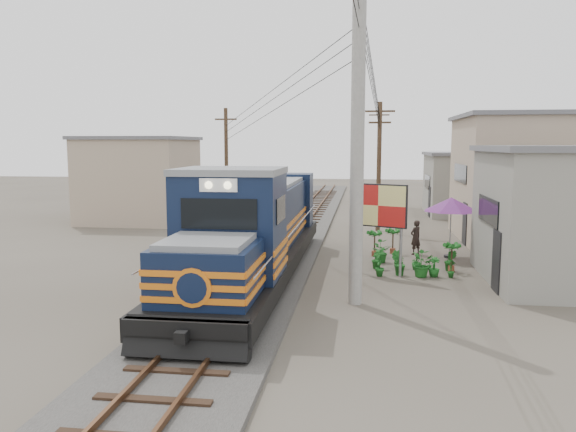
# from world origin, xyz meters

# --- Properties ---
(ground) EXTENTS (120.00, 120.00, 0.00)m
(ground) POSITION_xyz_m (0.00, 0.00, 0.00)
(ground) COLOR #473F35
(ground) RESTS_ON ground
(ballast) EXTENTS (3.60, 70.00, 0.16)m
(ballast) POSITION_xyz_m (0.00, 10.00, 0.08)
(ballast) COLOR #595651
(ballast) RESTS_ON ground
(track) EXTENTS (1.15, 70.00, 0.12)m
(track) POSITION_xyz_m (0.00, 10.00, 0.26)
(track) COLOR #51331E
(track) RESTS_ON ground
(locomotive) EXTENTS (2.93, 15.93, 3.95)m
(locomotive) POSITION_xyz_m (0.00, 1.99, 1.73)
(locomotive) COLOR black
(locomotive) RESTS_ON ground
(utility_pole_main) EXTENTS (0.40, 0.40, 10.00)m
(utility_pole_main) POSITION_xyz_m (3.50, -0.50, 5.00)
(utility_pole_main) COLOR #9E9B93
(utility_pole_main) RESTS_ON ground
(wooden_pole_mid) EXTENTS (1.60, 0.24, 7.00)m
(wooden_pole_mid) POSITION_xyz_m (4.50, 14.00, 3.68)
(wooden_pole_mid) COLOR #4C3826
(wooden_pole_mid) RESTS_ON ground
(wooden_pole_far) EXTENTS (1.60, 0.24, 7.50)m
(wooden_pole_far) POSITION_xyz_m (4.80, 28.00, 3.93)
(wooden_pole_far) COLOR #4C3826
(wooden_pole_far) RESTS_ON ground
(wooden_pole_left) EXTENTS (1.60, 0.24, 7.00)m
(wooden_pole_left) POSITION_xyz_m (-5.00, 18.00, 3.68)
(wooden_pole_left) COLOR #4C3826
(wooden_pole_left) RESTS_ON ground
(power_lines) EXTENTS (9.65, 19.00, 3.30)m
(power_lines) POSITION_xyz_m (-0.14, 8.49, 7.56)
(power_lines) COLOR black
(power_lines) RESTS_ON ground
(shophouse_mid) EXTENTS (8.40, 7.35, 6.20)m
(shophouse_mid) POSITION_xyz_m (12.50, 12.00, 3.11)
(shophouse_mid) COLOR tan
(shophouse_mid) RESTS_ON ground
(shophouse_back) EXTENTS (6.30, 6.30, 4.20)m
(shophouse_back) POSITION_xyz_m (11.00, 22.00, 2.11)
(shophouse_back) COLOR gray
(shophouse_back) RESTS_ON ground
(shophouse_left) EXTENTS (6.30, 6.30, 5.20)m
(shophouse_left) POSITION_xyz_m (-10.00, 16.00, 2.61)
(shophouse_left) COLOR tan
(shophouse_left) RESTS_ON ground
(billboard) EXTENTS (2.02, 0.97, 3.33)m
(billboard) POSITION_xyz_m (4.24, 3.45, 2.45)
(billboard) COLOR #99999E
(billboard) RESTS_ON ground
(market_umbrella) EXTENTS (2.80, 2.80, 2.55)m
(market_umbrella) POSITION_xyz_m (7.33, 6.95, 2.24)
(market_umbrella) COLOR black
(market_umbrella) RESTS_ON ground
(vendor) EXTENTS (0.65, 0.63, 1.50)m
(vendor) POSITION_xyz_m (5.96, 7.42, 0.75)
(vendor) COLOR black
(vendor) RESTS_ON ground
(plant_nursery) EXTENTS (3.41, 3.41, 1.06)m
(plant_nursery) POSITION_xyz_m (5.27, 4.08, 0.43)
(plant_nursery) COLOR #1B601D
(plant_nursery) RESTS_ON ground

